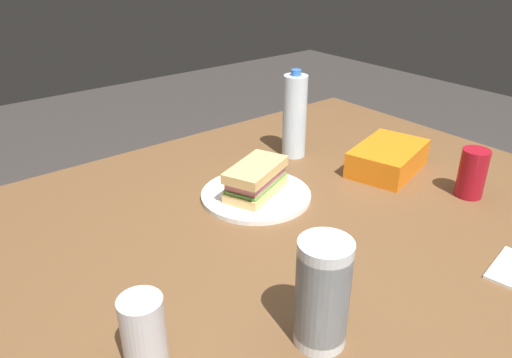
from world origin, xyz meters
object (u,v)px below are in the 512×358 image
object	(u,v)px
soda_can_red	(472,173)
chip_bag	(388,158)
water_bottle_tall	(295,116)
plastic_cup_stack	(322,293)
sandwich	(256,179)
soda_can_silver	(144,333)
dining_table	(292,250)
paper_plate	(256,195)

from	to	relation	value
soda_can_red	chip_bag	xyz separation A→B (m)	(0.04, -0.22, -0.03)
water_bottle_tall	plastic_cup_stack	bearing A→B (deg)	50.78
sandwich	soda_can_silver	distance (m)	0.54
sandwich	plastic_cup_stack	world-z (taller)	plastic_cup_stack
soda_can_red	soda_can_silver	bearing A→B (deg)	-0.79
dining_table	chip_bag	xyz separation A→B (m)	(-0.38, -0.03, 0.12)
sandwich	plastic_cup_stack	xyz separation A→B (m)	(0.21, 0.43, 0.04)
dining_table	soda_can_silver	world-z (taller)	soda_can_silver
paper_plate	soda_can_red	world-z (taller)	soda_can_red
dining_table	water_bottle_tall	world-z (taller)	water_bottle_tall
chip_bag	soda_can_silver	xyz separation A→B (m)	(0.83, 0.21, 0.03)
plastic_cup_stack	soda_can_silver	world-z (taller)	plastic_cup_stack
soda_can_red	plastic_cup_stack	xyz separation A→B (m)	(0.63, 0.11, 0.03)
dining_table	soda_can_silver	xyz separation A→B (m)	(0.45, 0.17, 0.15)
sandwich	soda_can_red	distance (m)	0.53
paper_plate	sandwich	bearing A→B (deg)	49.22
soda_can_red	paper_plate	bearing A→B (deg)	-37.43
sandwich	water_bottle_tall	distance (m)	0.29
soda_can_red	plastic_cup_stack	bearing A→B (deg)	10.15
dining_table	chip_bag	size ratio (longest dim) A/B	6.62
paper_plate	chip_bag	xyz separation A→B (m)	(-0.38, 0.10, 0.03)
paper_plate	soda_can_silver	size ratio (longest dim) A/B	2.21
soda_can_red	water_bottle_tall	bearing A→B (deg)	-69.51
soda_can_red	chip_bag	bearing A→B (deg)	-80.02
soda_can_red	water_bottle_tall	size ratio (longest dim) A/B	0.48
plastic_cup_stack	soda_can_silver	xyz separation A→B (m)	(0.24, -0.13, -0.03)
chip_bag	water_bottle_tall	distance (m)	0.28
water_bottle_tall	soda_can_silver	bearing A→B (deg)	32.29
plastic_cup_stack	soda_can_silver	size ratio (longest dim) A/B	1.52
soda_can_silver	paper_plate	bearing A→B (deg)	-145.83
water_bottle_tall	plastic_cup_stack	xyz separation A→B (m)	(0.46, 0.57, -0.03)
paper_plate	sandwich	distance (m)	0.05
paper_plate	chip_bag	distance (m)	0.39
paper_plate	sandwich	xyz separation A→B (m)	(0.00, 0.00, 0.05)
sandwich	water_bottle_tall	size ratio (longest dim) A/B	0.79
water_bottle_tall	chip_bag	bearing A→B (deg)	119.12
paper_plate	soda_can_red	xyz separation A→B (m)	(-0.42, 0.32, 0.05)
sandwich	soda_can_red	world-z (taller)	soda_can_red
soda_can_silver	chip_bag	bearing A→B (deg)	-166.04
dining_table	sandwich	size ratio (longest dim) A/B	7.60
dining_table	paper_plate	distance (m)	0.16
sandwich	water_bottle_tall	xyz separation A→B (m)	(-0.25, -0.14, 0.07)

